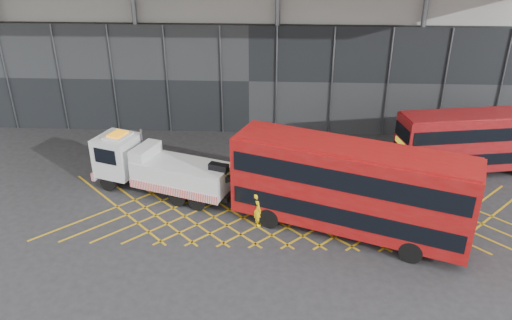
# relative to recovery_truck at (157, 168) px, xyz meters

# --- Properties ---
(ground_plane) EXTENTS (120.00, 120.00, 0.00)m
(ground_plane) POSITION_rel_recovery_truck_xyz_m (2.80, -1.83, -1.59)
(ground_plane) COLOR #262628
(road_markings) EXTENTS (27.96, 7.16, 0.01)m
(road_markings) POSITION_rel_recovery_truck_xyz_m (8.40, -1.83, -1.59)
(road_markings) COLOR gold
(road_markings) RESTS_ON ground_plane
(recovery_truck) EXTENTS (9.74, 4.99, 3.44)m
(recovery_truck) POSITION_rel_recovery_truck_xyz_m (0.00, 0.00, 0.00)
(recovery_truck) COLOR black
(recovery_truck) RESTS_ON ground_plane
(bus_towed) EXTENTS (12.06, 6.88, 4.85)m
(bus_towed) POSITION_rel_recovery_truck_xyz_m (10.60, -3.67, 1.10)
(bus_towed) COLOR maroon
(bus_towed) RESTS_ON ground_plane
(bus_second) EXTENTS (10.07, 3.97, 4.00)m
(bus_second) POSITION_rel_recovery_truck_xyz_m (19.39, 3.62, 0.63)
(bus_second) COLOR maroon
(bus_second) RESTS_ON ground_plane
(worker) EXTENTS (0.65, 0.81, 1.92)m
(worker) POSITION_rel_recovery_truck_xyz_m (6.03, -3.23, -0.63)
(worker) COLOR yellow
(worker) RESTS_ON ground_plane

